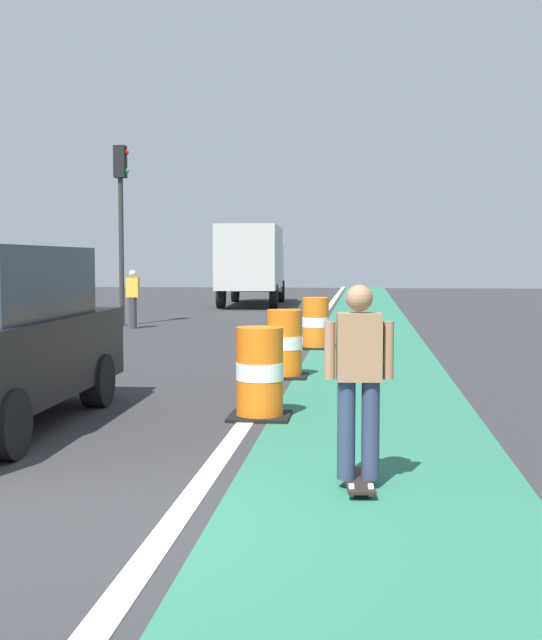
{
  "coord_description": "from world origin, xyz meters",
  "views": [
    {
      "loc": [
        2.24,
        -5.7,
        1.89
      ],
      "look_at": [
        1.04,
        5.08,
        1.1
      ],
      "focal_mm": 46.5,
      "sensor_mm": 36.0,
      "label": 1
    }
  ],
  "objects_px": {
    "delivery_truck_down_block": "(252,261)",
    "traffic_barrel_back": "(316,324)",
    "traffic_barrel_front": "(260,374)",
    "skateboarder_on_lane": "(359,379)",
    "traffic_light_corner": "(121,203)",
    "traffic_barrel_mid": "(284,344)",
    "pedestrian_crossing": "(133,297)"
  },
  "relations": [
    {
      "from": "traffic_barrel_back",
      "to": "traffic_barrel_front",
      "type": "bearing_deg",
      "value": -91.61
    },
    {
      "from": "traffic_barrel_front",
      "to": "traffic_barrel_back",
      "type": "distance_m",
      "value": 7.84
    },
    {
      "from": "traffic_barrel_front",
      "to": "traffic_barrel_mid",
      "type": "xyz_separation_m",
      "value": [
        -0.03,
        3.45,
        0.0
      ]
    },
    {
      "from": "skateboarder_on_lane",
      "to": "traffic_light_corner",
      "type": "relative_size",
      "value": 0.33
    },
    {
      "from": "traffic_barrel_back",
      "to": "pedestrian_crossing",
      "type": "xyz_separation_m",
      "value": [
        -5.28,
        4.56,
        0.33
      ]
    },
    {
      "from": "pedestrian_crossing",
      "to": "traffic_light_corner",
      "type": "bearing_deg",
      "value": 122.49
    },
    {
      "from": "delivery_truck_down_block",
      "to": "skateboarder_on_lane",
      "type": "bearing_deg",
      "value": -80.56
    },
    {
      "from": "traffic_barrel_back",
      "to": "traffic_light_corner",
      "type": "xyz_separation_m",
      "value": [
        -5.84,
        5.44,
        2.97
      ]
    },
    {
      "from": "skateboarder_on_lane",
      "to": "traffic_barrel_back",
      "type": "height_order",
      "value": "skateboarder_on_lane"
    },
    {
      "from": "delivery_truck_down_block",
      "to": "traffic_light_corner",
      "type": "bearing_deg",
      "value": -101.67
    },
    {
      "from": "traffic_barrel_front",
      "to": "pedestrian_crossing",
      "type": "distance_m",
      "value": 13.39
    },
    {
      "from": "skateboarder_on_lane",
      "to": "traffic_barrel_back",
      "type": "relative_size",
      "value": 1.55
    },
    {
      "from": "traffic_barrel_back",
      "to": "pedestrian_crossing",
      "type": "height_order",
      "value": "pedestrian_crossing"
    },
    {
      "from": "pedestrian_crossing",
      "to": "traffic_barrel_front",
      "type": "bearing_deg",
      "value": -67.79
    },
    {
      "from": "traffic_barrel_mid",
      "to": "delivery_truck_down_block",
      "type": "xyz_separation_m",
      "value": [
        -3.31,
        20.85,
        1.31
      ]
    },
    {
      "from": "traffic_light_corner",
      "to": "traffic_barrel_mid",
      "type": "bearing_deg",
      "value": -60.36
    },
    {
      "from": "traffic_barrel_mid",
      "to": "pedestrian_crossing",
      "type": "relative_size",
      "value": 0.68
    },
    {
      "from": "delivery_truck_down_block",
      "to": "pedestrian_crossing",
      "type": "xyz_separation_m",
      "value": [
        -1.72,
        -11.91,
        -0.98
      ]
    },
    {
      "from": "delivery_truck_down_block",
      "to": "traffic_barrel_back",
      "type": "bearing_deg",
      "value": -77.79
    },
    {
      "from": "traffic_barrel_front",
      "to": "skateboarder_on_lane",
      "type": "bearing_deg",
      "value": -68.02
    },
    {
      "from": "traffic_barrel_mid",
      "to": "delivery_truck_down_block",
      "type": "distance_m",
      "value": 21.15
    },
    {
      "from": "skateboarder_on_lane",
      "to": "traffic_light_corner",
      "type": "xyz_separation_m",
      "value": [
        -6.81,
        16.22,
        2.59
      ]
    },
    {
      "from": "traffic_light_corner",
      "to": "skateboarder_on_lane",
      "type": "bearing_deg",
      "value": -67.23
    },
    {
      "from": "pedestrian_crossing",
      "to": "traffic_barrel_mid",
      "type": "bearing_deg",
      "value": -60.65
    },
    {
      "from": "traffic_barrel_back",
      "to": "delivery_truck_down_block",
      "type": "relative_size",
      "value": 0.14
    },
    {
      "from": "traffic_barrel_mid",
      "to": "traffic_light_corner",
      "type": "xyz_separation_m",
      "value": [
        -5.59,
        9.82,
        2.97
      ]
    },
    {
      "from": "traffic_barrel_front",
      "to": "traffic_barrel_back",
      "type": "height_order",
      "value": "same"
    },
    {
      "from": "traffic_barrel_front",
      "to": "delivery_truck_down_block",
      "type": "bearing_deg",
      "value": 97.83
    },
    {
      "from": "traffic_barrel_back",
      "to": "traffic_light_corner",
      "type": "distance_m",
      "value": 8.52
    },
    {
      "from": "traffic_barrel_front",
      "to": "traffic_light_corner",
      "type": "xyz_separation_m",
      "value": [
        -5.62,
        13.27,
        2.97
      ]
    },
    {
      "from": "traffic_barrel_front",
      "to": "delivery_truck_down_block",
      "type": "distance_m",
      "value": 24.57
    },
    {
      "from": "traffic_barrel_front",
      "to": "traffic_light_corner",
      "type": "height_order",
      "value": "traffic_light_corner"
    }
  ]
}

